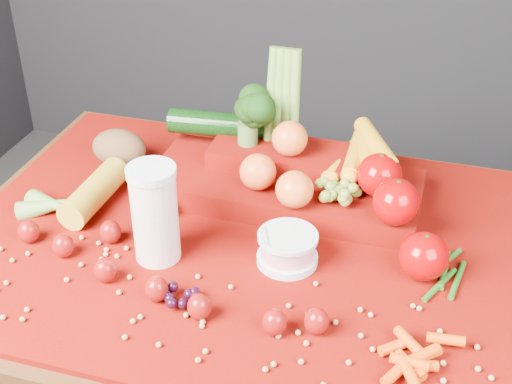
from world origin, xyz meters
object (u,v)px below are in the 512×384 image
(table, at_px, (253,284))
(yogurt_bowl, at_px, (288,247))
(produce_mound, at_px, (300,173))
(milk_glass, at_px, (155,210))

(table, relative_size, yogurt_bowl, 10.45)
(table, xyz_separation_m, produce_mound, (0.05, 0.15, 0.17))
(milk_glass, bearing_deg, produce_mound, 52.00)
(table, distance_m, milk_glass, 0.27)
(produce_mound, bearing_deg, yogurt_bowl, -82.38)
(milk_glass, bearing_deg, table, 33.22)
(milk_glass, distance_m, yogurt_bowl, 0.23)
(milk_glass, relative_size, yogurt_bowl, 1.69)
(milk_glass, height_order, produce_mound, produce_mound)
(yogurt_bowl, bearing_deg, produce_mound, 97.62)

